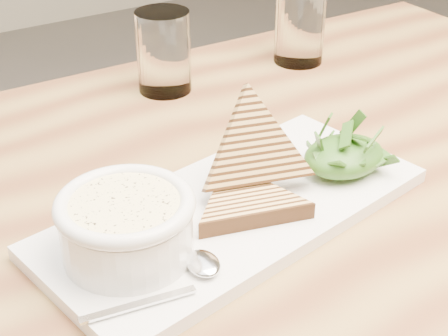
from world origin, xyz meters
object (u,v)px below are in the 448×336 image
table_top (287,171)px  glass_far (300,26)px  glass_near (164,52)px  soup_bowl (127,233)px  platter (234,211)px

table_top → glass_far: size_ratio=9.55×
glass_near → soup_bowl: bearing=-123.3°
glass_far → platter: bearing=-136.6°
platter → glass_far: 0.44m
table_top → glass_near: (-0.03, 0.25, 0.08)m
glass_near → glass_far: (0.23, -0.02, 0.00)m
platter → glass_far: size_ratio=3.57×
glass_near → glass_far: same height
table_top → glass_near: size_ratio=9.58×
glass_near → glass_far: 0.23m
soup_bowl → glass_near: glass_near is taller
platter → soup_bowl: (-0.13, -0.01, 0.03)m
platter → glass_near: 0.34m
platter → soup_bowl: 0.13m
soup_bowl → table_top: bearing=18.5°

